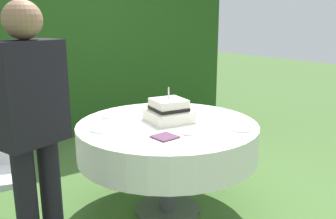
# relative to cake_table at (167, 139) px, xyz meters

# --- Properties ---
(ground_plane) EXTENTS (20.00, 20.00, 0.00)m
(ground_plane) POSITION_rel_cake_table_xyz_m (0.00, 0.00, -0.61)
(ground_plane) COLOR #476B33
(foliage_hedge) EXTENTS (5.09, 0.46, 2.98)m
(foliage_hedge) POSITION_rel_cake_table_xyz_m (0.00, 2.43, 0.89)
(foliage_hedge) COLOR #234C19
(foliage_hedge) RESTS_ON ground_plane
(cake_table) EXTENTS (1.37, 1.37, 0.73)m
(cake_table) POSITION_rel_cake_table_xyz_m (0.00, 0.00, 0.00)
(cake_table) COLOR #4C4C51
(cake_table) RESTS_ON ground_plane
(wedding_cake) EXTENTS (0.35, 0.34, 0.27)m
(wedding_cake) POSITION_rel_cake_table_xyz_m (0.04, 0.04, 0.21)
(wedding_cake) COLOR silver
(wedding_cake) RESTS_ON cake_table
(serving_plate_near) EXTENTS (0.12, 0.12, 0.01)m
(serving_plate_near) POSITION_rel_cake_table_xyz_m (-0.03, -0.30, 0.13)
(serving_plate_near) COLOR white
(serving_plate_near) RESTS_ON cake_table
(serving_plate_far) EXTENTS (0.15, 0.15, 0.01)m
(serving_plate_far) POSITION_rel_cake_table_xyz_m (0.33, -0.45, 0.13)
(serving_plate_far) COLOR white
(serving_plate_far) RESTS_ON cake_table
(serving_plate_left) EXTENTS (0.15, 0.15, 0.01)m
(serving_plate_left) POSITION_rel_cake_table_xyz_m (-0.49, 0.12, 0.13)
(serving_plate_left) COLOR white
(serving_plate_left) RESTS_ON cake_table
(serving_plate_right) EXTENTS (0.12, 0.12, 0.01)m
(serving_plate_right) POSITION_rel_cake_table_xyz_m (-0.29, 0.40, 0.13)
(serving_plate_right) COLOR white
(serving_plate_right) RESTS_ON cake_table
(napkin_stack) EXTENTS (0.16, 0.16, 0.01)m
(napkin_stack) POSITION_rel_cake_table_xyz_m (-0.21, -0.28, 0.13)
(napkin_stack) COLOR #603856
(napkin_stack) RESTS_ON cake_table
(garden_chair) EXTENTS (0.50, 0.50, 0.89)m
(garden_chair) POSITION_rel_cake_table_xyz_m (-1.11, 0.42, -0.07)
(garden_chair) COLOR white
(garden_chair) RESTS_ON ground_plane
(standing_person) EXTENTS (0.41, 0.31, 1.60)m
(standing_person) POSITION_rel_cake_table_xyz_m (-1.04, -0.22, 0.32)
(standing_person) COLOR black
(standing_person) RESTS_ON ground_plane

